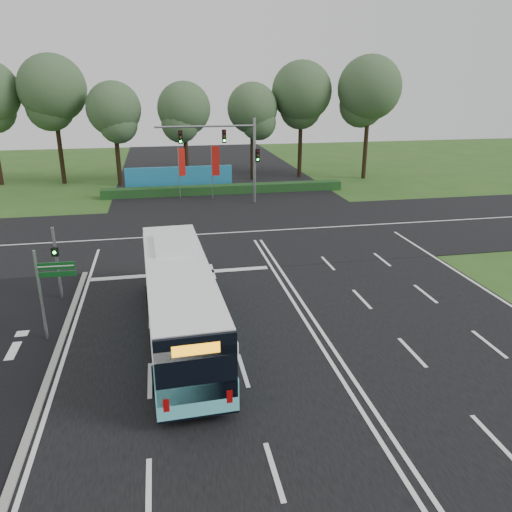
% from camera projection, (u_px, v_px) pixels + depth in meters
% --- Properties ---
extents(ground, '(120.00, 120.00, 0.00)m').
position_uv_depth(ground, '(295.00, 306.00, 23.22)').
color(ground, '#2A531B').
rests_on(ground, ground).
extents(road_main, '(20.00, 120.00, 0.04)m').
position_uv_depth(road_main, '(295.00, 305.00, 23.22)').
color(road_main, black).
rests_on(road_main, ground).
extents(road_cross, '(120.00, 14.00, 0.05)m').
position_uv_depth(road_cross, '(249.00, 232.00, 34.31)').
color(road_cross, black).
rests_on(road_cross, ground).
extents(kerb_strip, '(0.25, 18.00, 0.12)m').
position_uv_depth(kerb_strip, '(55.00, 360.00, 18.61)').
color(kerb_strip, gray).
rests_on(kerb_strip, ground).
extents(city_bus, '(2.92, 11.88, 3.38)m').
position_uv_depth(city_bus, '(180.00, 299.00, 19.80)').
color(city_bus, '#61D7E2').
rests_on(city_bus, ground).
extents(pedestrian_signal, '(0.31, 0.42, 3.57)m').
position_uv_depth(pedestrian_signal, '(57.00, 261.00, 23.26)').
color(pedestrian_signal, gray).
rests_on(pedestrian_signal, ground).
extents(street_sign, '(1.50, 0.15, 3.84)m').
position_uv_depth(street_sign, '(48.00, 284.00, 19.40)').
color(street_sign, gray).
rests_on(street_sign, ground).
extents(banner_flag_left, '(0.62, 0.28, 4.47)m').
position_uv_depth(banner_flag_left, '(181.00, 165.00, 43.13)').
color(banner_flag_left, gray).
rests_on(banner_flag_left, ground).
extents(banner_flag_mid, '(0.69, 0.15, 4.71)m').
position_uv_depth(banner_flag_mid, '(215.00, 164.00, 42.71)').
color(banner_flag_mid, gray).
rests_on(banner_flag_mid, ground).
extents(traffic_light_gantry, '(8.41, 0.28, 7.00)m').
position_uv_depth(traffic_light_gantry, '(233.00, 148.00, 40.66)').
color(traffic_light_gantry, gray).
rests_on(traffic_light_gantry, ground).
extents(hedge, '(22.00, 1.20, 0.80)m').
position_uv_depth(hedge, '(225.00, 189.00, 45.75)').
color(hedge, '#163D19').
rests_on(hedge, ground).
extents(blue_hoarding, '(10.00, 0.30, 2.20)m').
position_uv_depth(blue_hoarding, '(179.00, 178.00, 47.11)').
color(blue_hoarding, teal).
rests_on(blue_hoarding, ground).
extents(eucalyptus_row, '(43.05, 9.93, 12.33)m').
position_uv_depth(eucalyptus_row, '(184.00, 95.00, 48.59)').
color(eucalyptus_row, black).
rests_on(eucalyptus_row, ground).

